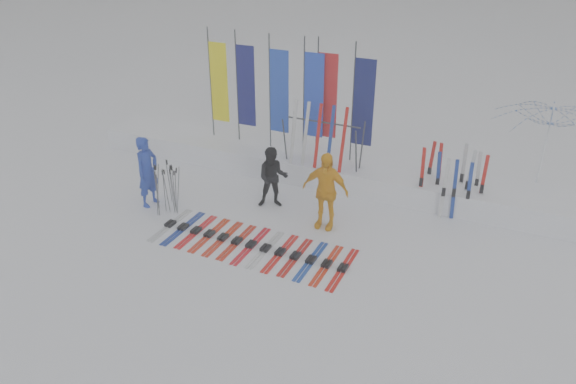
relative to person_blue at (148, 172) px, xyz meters
The scene contains 11 objects.
ground 3.84m from the person_blue, 20.35° to the right, with size 120.00×120.00×0.00m, color white.
snow_bank 4.85m from the person_blue, 43.31° to the left, with size 14.00×1.60×0.60m, color white.
person_blue is the anchor object (origin of this frame).
person_black 3.12m from the person_blue, 23.25° to the left, with size 0.76×0.60×1.57m, color black.
person_yellow 4.48m from the person_blue, 10.59° to the left, with size 1.10×0.46×1.89m, color #F7AC10.
tent_canopy 9.93m from the person_blue, 26.96° to the left, with size 2.80×2.85×2.57m, color white.
ski_row 3.44m from the person_blue, 11.94° to the right, with size 4.52×1.68×0.07m.
pole_cluster 0.69m from the person_blue, ahead, with size 0.73×0.79×1.24m.
feather_flags 4.37m from the person_blue, 57.39° to the left, with size 4.93×0.22×3.20m.
ski_rack 4.58m from the person_blue, 39.51° to the left, with size 2.04×0.80×1.23m.
upright_skis 7.54m from the person_blue, 22.76° to the left, with size 1.49×1.14×1.68m.
Camera 1 is at (4.94, -8.67, 6.81)m, focal length 35.00 mm.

